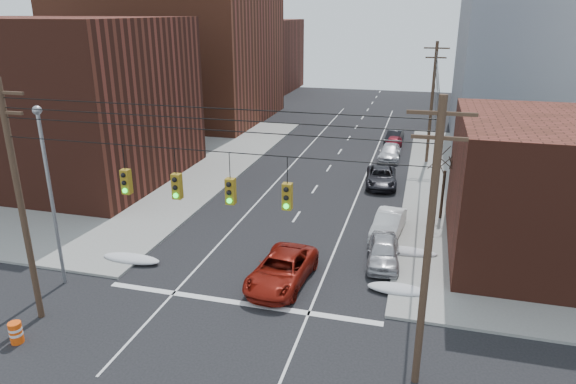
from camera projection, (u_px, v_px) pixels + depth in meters
The scene contains 25 objects.
sidewalk_nw at pixel (52, 155), 50.29m from camera, with size 40.00×40.00×0.15m, color gray.
building_brick_near at pixel (51, 100), 42.37m from camera, with size 20.00×16.00×13.00m, color #4A2016.
building_brick_far at pixel (232, 55), 90.84m from camera, with size 22.00×18.00×12.00m, color #4A2016.
building_glass at pixel (548, 29), 73.30m from camera, with size 20.00×18.00×22.00m, color gray.
utility_pole_left at pixel (20, 201), 22.01m from camera, with size 2.20×0.28×11.00m.
utility_pole_right at pixel (429, 245), 17.85m from camera, with size 2.20×0.28×11.00m.
utility_pole_far at pixel (432, 101), 46.07m from camera, with size 2.20×0.28×11.00m.
traffic_signals at pixel (203, 187), 19.42m from camera, with size 17.00×0.42×2.02m.
street_light at pixel (49, 183), 25.07m from camera, with size 0.44×0.44×9.32m.
bare_tree at pixel (443, 188), 34.22m from camera, with size 2.09×2.20×4.93m.
snow_nw at pixel (131, 259), 29.07m from camera, with size 3.50×1.08×0.42m, color silver.
snow_ne at pixel (397, 289), 25.90m from camera, with size 3.00×1.08×0.42m, color silver.
snow_east_far at pixel (402, 251), 30.00m from camera, with size 4.00×1.08×0.42m, color silver.
red_pickup at pixel (282, 270), 26.61m from camera, with size 2.60×5.64×1.57m, color maroon.
parked_car_a at pixel (383, 251), 28.74m from camera, with size 1.77×4.41×1.50m, color #A8A8AD.
parked_car_b at pixel (388, 224), 32.46m from camera, with size 1.59×4.56×1.50m, color silver.
parked_car_c at pixel (381, 177), 41.60m from camera, with size 2.39×5.18×1.44m, color black.
parked_car_d at pixel (390, 152), 48.93m from camera, with size 1.98×4.86×1.41m, color silver.
parked_car_e at pixel (393, 143), 52.60m from camera, with size 1.54×3.82×1.30m, color maroon.
parked_car_f at pixel (394, 137), 54.74m from camera, with size 1.45×4.16×1.37m, color black.
lot_car_a at pixel (127, 177), 41.30m from camera, with size 1.36×3.91×1.29m, color white.
lot_car_b at pixel (170, 152), 48.95m from camera, with size 2.02×4.39×1.22m, color #A8A8AC.
lot_car_c at pixel (86, 169), 43.35m from camera, with size 1.89×4.64×1.35m, color black.
lot_car_d at pixel (142, 148), 49.90m from camera, with size 1.75×4.34×1.48m, color silver.
construction_barrel at pixel (16, 332), 21.92m from camera, with size 0.65×0.65×0.97m.
Camera 1 is at (7.98, -13.93, 13.49)m, focal length 32.00 mm.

